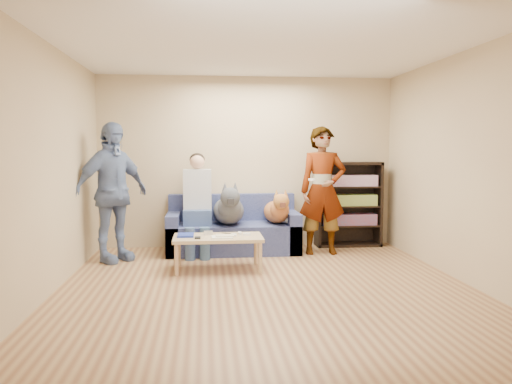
{
  "coord_description": "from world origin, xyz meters",
  "views": [
    {
      "loc": [
        -0.65,
        -5.15,
        1.51
      ],
      "look_at": [
        0.0,
        1.2,
        0.95
      ],
      "focal_mm": 35.0,
      "sensor_mm": 36.0,
      "label": 1
    }
  ],
  "objects": [
    {
      "name": "held_controller",
      "position": [
        0.82,
        1.59,
        1.08
      ],
      "size": [
        0.08,
        0.13,
        0.03
      ],
      "primitive_type": "cube",
      "rotation": [
        0.0,
        0.0,
        0.33
      ],
      "color": "white",
      "rests_on": "person_standing_right"
    },
    {
      "name": "pen_orange",
      "position": [
        -0.52,
        0.83,
        0.42
      ],
      "size": [
        0.13,
        0.06,
        0.01
      ],
      "primitive_type": "cylinder",
      "rotation": [
        0.0,
        1.57,
        0.35
      ],
      "color": "orange",
      "rests_on": "coffee_table"
    },
    {
      "name": "wall_left",
      "position": [
        -2.25,
        0.0,
        1.3
      ],
      "size": [
        0.0,
        5.0,
        5.0
      ],
      "primitive_type": "plane",
      "rotation": [
        1.57,
        0.0,
        1.57
      ],
      "color": "tan",
      "rests_on": "ground"
    },
    {
      "name": "person_standing_left",
      "position": [
        -1.89,
        1.6,
        0.93
      ],
      "size": [
        1.1,
        1.09,
        1.86
      ],
      "primitive_type": "imported",
      "rotation": [
        0.0,
        0.0,
        0.77
      ],
      "color": "#727FB7",
      "rests_on": "ground"
    },
    {
      "name": "controller_b",
      "position": [
        -0.14,
        1.01,
        0.43
      ],
      "size": [
        0.09,
        0.06,
        0.03
      ],
      "primitive_type": "cube",
      "color": "white",
      "rests_on": "coffee_table"
    },
    {
      "name": "camera_silver",
      "position": [
        -0.62,
        1.11,
        0.45
      ],
      "size": [
        0.11,
        0.06,
        0.05
      ],
      "primitive_type": "cube",
      "color": "#B5B5BA",
      "rests_on": "coffee_table"
    },
    {
      "name": "wallet",
      "position": [
        -0.75,
        0.87,
        0.43
      ],
      "size": [
        0.07,
        0.12,
        0.02
      ],
      "primitive_type": "cube",
      "color": "black",
      "rests_on": "coffee_table"
    },
    {
      "name": "papers",
      "position": [
        -0.45,
        0.89,
        0.43
      ],
      "size": [
        0.26,
        0.2,
        0.02
      ],
      "primitive_type": "cube",
      "color": "white",
      "rests_on": "coffee_table"
    },
    {
      "name": "person_seated",
      "position": [
        -0.76,
        1.97,
        0.77
      ],
      "size": [
        0.4,
        0.73,
        1.47
      ],
      "color": "#3C5D84",
      "rests_on": "sofa"
    },
    {
      "name": "ground",
      "position": [
        0.0,
        0.0,
        0.0
      ],
      "size": [
        5.0,
        5.0,
        0.0
      ],
      "primitive_type": "plane",
      "color": "brown",
      "rests_on": "ground"
    },
    {
      "name": "wall_back",
      "position": [
        0.0,
        2.5,
        1.3
      ],
      "size": [
        4.5,
        0.0,
        4.5
      ],
      "primitive_type": "plane",
      "rotation": [
        1.57,
        0.0,
        0.0
      ],
      "color": "tan",
      "rests_on": "ground"
    },
    {
      "name": "coffee_table",
      "position": [
        -0.5,
        0.99,
        0.37
      ],
      "size": [
        1.1,
        0.6,
        0.42
      ],
      "color": "#D5B683",
      "rests_on": "ground"
    },
    {
      "name": "wall_front",
      "position": [
        0.0,
        -2.5,
        1.3
      ],
      "size": [
        4.5,
        0.0,
        4.5
      ],
      "primitive_type": "plane",
      "rotation": [
        -1.57,
        0.0,
        0.0
      ],
      "color": "tan",
      "rests_on": "ground"
    },
    {
      "name": "ceiling",
      "position": [
        0.0,
        0.0,
        2.6
      ],
      "size": [
        5.0,
        5.0,
        0.0
      ],
      "primitive_type": "plane",
      "rotation": [
        3.14,
        0.0,
        0.0
      ],
      "color": "white",
      "rests_on": "ground"
    },
    {
      "name": "pen_black",
      "position": [
        -0.38,
        1.17,
        0.42
      ],
      "size": [
        0.13,
        0.08,
        0.01
      ],
      "primitive_type": "cylinder",
      "rotation": [
        0.0,
        1.57,
        -0.52
      ],
      "color": "black",
      "rests_on": "coffee_table"
    },
    {
      "name": "headphone_cup_a",
      "position": [
        -0.3,
        0.97,
        0.43
      ],
      "size": [
        0.07,
        0.07,
        0.02
      ],
      "primitive_type": "cylinder",
      "color": "white",
      "rests_on": "coffee_table"
    },
    {
      "name": "wall_right",
      "position": [
        2.25,
        0.0,
        1.3
      ],
      "size": [
        0.0,
        5.0,
        5.0
      ],
      "primitive_type": "plane",
      "rotation": [
        1.57,
        0.0,
        -1.57
      ],
      "color": "tan",
      "rests_on": "ground"
    },
    {
      "name": "dog_gray",
      "position": [
        -0.32,
        1.9,
        0.65
      ],
      "size": [
        0.44,
        1.26,
        0.64
      ],
      "color": "#484C51",
      "rests_on": "sofa"
    },
    {
      "name": "controller_a",
      "position": [
        -0.22,
        1.09,
        0.43
      ],
      "size": [
        0.04,
        0.13,
        0.03
      ],
      "primitive_type": "cube",
      "color": "silver",
      "rests_on": "coffee_table"
    },
    {
      "name": "blanket",
      "position": [
        0.56,
        1.95,
        0.49
      ],
      "size": [
        0.36,
        0.3,
        0.12
      ],
      "primitive_type": "ellipsoid",
      "color": "#BBBCC1",
      "rests_on": "sofa"
    },
    {
      "name": "person_standing_right",
      "position": [
        1.02,
        1.79,
        0.91
      ],
      "size": [
        0.67,
        0.45,
        1.82
      ],
      "primitive_type": "imported",
      "rotation": [
        0.0,
        0.0,
        -0.02
      ],
      "color": "gray",
      "rests_on": "ground"
    },
    {
      "name": "bookshelf",
      "position": [
        1.55,
        2.33,
        0.68
      ],
      "size": [
        1.0,
        0.34,
        1.3
      ],
      "color": "black",
      "rests_on": "ground"
    },
    {
      "name": "notebook_blue",
      "position": [
        -0.9,
        1.04,
        0.43
      ],
      "size": [
        0.2,
        0.26,
        0.03
      ],
      "primitive_type": "cube",
      "color": "navy",
      "rests_on": "coffee_table"
    },
    {
      "name": "magazine",
      "position": [
        -0.42,
        0.91,
        0.44
      ],
      "size": [
        0.22,
        0.17,
        0.01
      ],
      "primitive_type": "cube",
      "color": "beige",
      "rests_on": "coffee_table"
    },
    {
      "name": "sofa",
      "position": [
        -0.25,
        2.1,
        0.28
      ],
      "size": [
        1.9,
        0.85,
        0.82
      ],
      "color": "#515B93",
      "rests_on": "ground"
    },
    {
      "name": "dog_tan",
      "position": [
        0.39,
        1.96,
        0.61
      ],
      "size": [
        0.36,
        1.14,
        0.53
      ],
      "color": "#B05A36",
      "rests_on": "sofa"
    },
    {
      "name": "headphone_cup_b",
      "position": [
        -0.3,
        1.05,
        0.43
      ],
      "size": [
        0.07,
        0.07,
        0.02
      ],
      "primitive_type": "cylinder",
      "color": "white",
      "rests_on": "coffee_table"
    }
  ]
}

